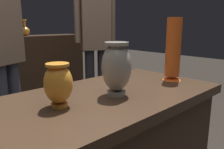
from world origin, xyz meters
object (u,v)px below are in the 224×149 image
shelf_vase_right (25,31)px  vase_centerpiece (116,67)px  visitor_center_back (4,47)px  vase_left_accent (58,83)px  visitor_near_right (95,34)px  vase_tall_behind (173,50)px

shelf_vase_right → vase_centerpiece: bearing=-102.7°
vase_centerpiece → visitor_center_back: (-0.06, 1.39, 0.00)m
vase_left_accent → visitor_near_right: 1.69m
vase_left_accent → visitor_near_right: bearing=45.5°
vase_centerpiece → vase_tall_behind: size_ratio=0.68×
vase_tall_behind → shelf_vase_right: bearing=89.0°
vase_tall_behind → visitor_center_back: visitor_center_back is taller
visitor_center_back → vase_tall_behind: bearing=86.1°
vase_centerpiece → vase_left_accent: 0.29m
vase_tall_behind → vase_left_accent: 0.76m
visitor_near_right → vase_centerpiece: bearing=80.4°
visitor_center_back → vase_left_accent: bearing=55.8°
vase_centerpiece → vase_tall_behind: bearing=-1.6°
visitor_center_back → visitor_near_right: 0.97m
vase_tall_behind → visitor_center_back: 1.50m
visitor_center_back → visitor_near_right: bearing=147.6°
vase_tall_behind → visitor_near_right: visitor_near_right is taller
vase_tall_behind → vase_left_accent: bearing=175.0°
vase_tall_behind → shelf_vase_right: (0.04, 2.27, 0.08)m
vase_centerpiece → visitor_near_right: size_ratio=0.15×
vase_tall_behind → visitor_center_back: bearing=110.6°
shelf_vase_right → visitor_center_back: (-0.57, -0.87, -0.12)m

